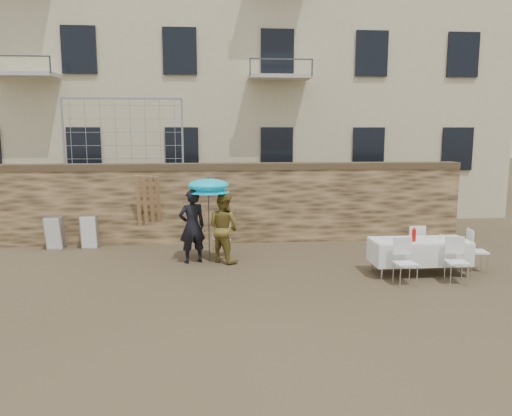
{
  "coord_description": "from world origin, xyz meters",
  "views": [
    {
      "loc": [
        -0.56,
        -9.01,
        3.17
      ],
      "look_at": [
        0.4,
        2.2,
        1.4
      ],
      "focal_mm": 35.0,
      "sensor_mm": 36.0,
      "label": 1
    }
  ],
  "objects": [
    {
      "name": "apartment_building",
      "position": [
        0.0,
        12.0,
        7.5
      ],
      "size": [
        20.0,
        8.0,
        15.0
      ],
      "primitive_type": "cube",
      "color": "#BEB489",
      "rests_on": "ground"
    },
    {
      "name": "table_chair_front_right",
      "position": [
        4.45,
        0.63,
        0.48
      ],
      "size": [
        0.53,
        0.53,
        0.96
      ],
      "primitive_type": null,
      "rotation": [
        0.0,
        0.0,
        -0.1
      ],
      "color": "white",
      "rests_on": "ground"
    },
    {
      "name": "table_chair_front_left",
      "position": [
        3.35,
        0.63,
        0.48
      ],
      "size": [
        0.51,
        0.51,
        0.96
      ],
      "primitive_type": null,
      "rotation": [
        0.0,
        0.0,
        0.06
      ],
      "color": "white",
      "rests_on": "ground"
    },
    {
      "name": "banquet_table",
      "position": [
        3.95,
        1.38,
        0.73
      ],
      "size": [
        2.1,
        0.85,
        0.78
      ],
      "color": "white",
      "rests_on": "ground"
    },
    {
      "name": "chain_link_fence",
      "position": [
        -3.0,
        5.0,
        3.1
      ],
      "size": [
        3.2,
        0.06,
        1.8
      ],
      "primitive_type": null,
      "color": "gray",
      "rests_on": "stone_wall"
    },
    {
      "name": "wood_planks",
      "position": [
        -2.3,
        4.65,
        1.0
      ],
      "size": [
        0.7,
        0.2,
        2.0
      ],
      "primitive_type": null,
      "color": "#A37749",
      "rests_on": "ground"
    },
    {
      "name": "man_suit",
      "position": [
        -1.08,
        2.77,
        0.89
      ],
      "size": [
        0.75,
        0.62,
        1.78
      ],
      "primitive_type": "imported",
      "rotation": [
        0.0,
        0.0,
        3.49
      ],
      "color": "black",
      "rests_on": "ground"
    },
    {
      "name": "chair_stack_right",
      "position": [
        -3.9,
        4.58,
        0.46
      ],
      "size": [
        0.46,
        0.4,
        0.92
      ],
      "primitive_type": null,
      "color": "white",
      "rests_on": "ground"
    },
    {
      "name": "ground",
      "position": [
        0.0,
        0.0,
        0.0
      ],
      "size": [
        80.0,
        80.0,
        0.0
      ],
      "primitive_type": "plane",
      "color": "brown",
      "rests_on": "ground"
    },
    {
      "name": "table_chair_back",
      "position": [
        4.15,
        2.18,
        0.48
      ],
      "size": [
        0.5,
        0.5,
        0.96
      ],
      "primitive_type": null,
      "rotation": [
        0.0,
        0.0,
        3.18
      ],
      "color": "white",
      "rests_on": "ground"
    },
    {
      "name": "chair_stack_left",
      "position": [
        -4.8,
        4.58,
        0.46
      ],
      "size": [
        0.46,
        0.47,
        0.92
      ],
      "primitive_type": null,
      "color": "white",
      "rests_on": "ground"
    },
    {
      "name": "couple_chair_right",
      "position": [
        -0.38,
        3.32,
        0.48
      ],
      "size": [
        0.55,
        0.55,
        0.96
      ],
      "primitive_type": null,
      "rotation": [
        0.0,
        0.0,
        3.29
      ],
      "color": "white",
      "rests_on": "ground"
    },
    {
      "name": "couple_chair_left",
      "position": [
        -1.08,
        3.32,
        0.48
      ],
      "size": [
        0.6,
        0.6,
        0.96
      ],
      "primitive_type": null,
      "rotation": [
        0.0,
        0.0,
        3.45
      ],
      "color": "white",
      "rests_on": "ground"
    },
    {
      "name": "umbrella",
      "position": [
        -0.68,
        2.87,
        1.79
      ],
      "size": [
        1.03,
        1.03,
        1.91
      ],
      "color": "#3F3F44",
      "rests_on": "ground"
    },
    {
      "name": "soda_bottle",
      "position": [
        3.75,
        1.23,
        0.91
      ],
      "size": [
        0.09,
        0.09,
        0.26
      ],
      "primitive_type": "cylinder",
      "color": "red",
      "rests_on": "banquet_table"
    },
    {
      "name": "table_chair_side",
      "position": [
        5.35,
        1.48,
        0.48
      ],
      "size": [
        0.54,
        0.54,
        0.96
      ],
      "primitive_type": null,
      "rotation": [
        0.0,
        0.0,
        1.43
      ],
      "color": "white",
      "rests_on": "ground"
    },
    {
      "name": "woman_dress",
      "position": [
        -0.33,
        2.77,
        0.84
      ],
      "size": [
        1.03,
        1.01,
        1.68
      ],
      "primitive_type": "imported",
      "rotation": [
        0.0,
        0.0,
        2.42
      ],
      "color": "olive",
      "rests_on": "ground"
    },
    {
      "name": "stone_wall",
      "position": [
        0.0,
        5.0,
        1.1
      ],
      "size": [
        13.0,
        0.5,
        2.2
      ],
      "primitive_type": "cube",
      "color": "brown",
      "rests_on": "ground"
    }
  ]
}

